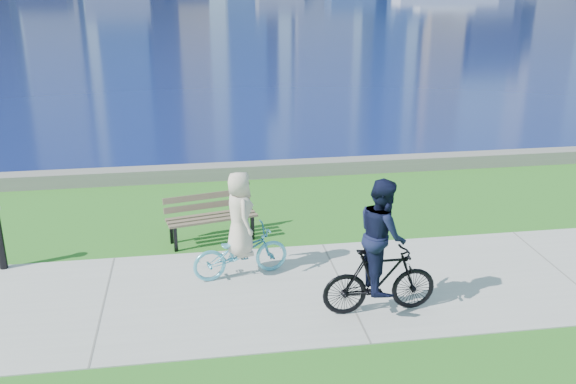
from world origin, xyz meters
name	(u,v)px	position (x,y,z in m)	size (l,w,h in m)	color
ground	(343,288)	(0.00, 0.00, 0.00)	(320.00, 320.00, 0.00)	#22641A
concrete_path	(343,287)	(0.00, 0.00, 0.01)	(80.00, 3.50, 0.02)	#A2A39D
seawall	(288,168)	(0.00, 6.20, 0.17)	(90.00, 0.50, 0.35)	slate
bay_water	(206,6)	(0.00, 72.00, 0.00)	(320.00, 131.00, 0.01)	#0B164B
park_bench	(210,214)	(-2.15, 2.37, 0.56)	(1.86, 0.97, 0.92)	black
cyclist_woman	(240,238)	(-1.69, 0.69, 0.73)	(0.94, 1.80, 1.93)	#58BAD7
cyclist_man	(381,258)	(0.36, -0.88, 0.96)	(0.68, 1.83, 2.22)	black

